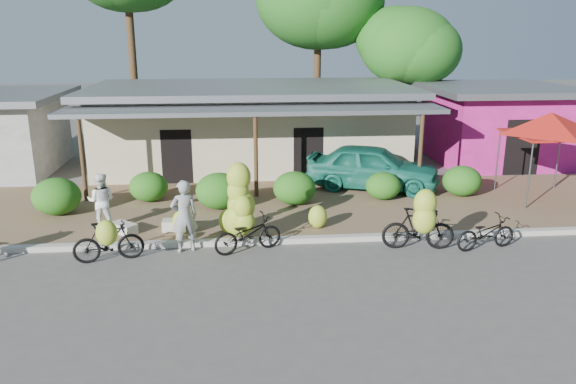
# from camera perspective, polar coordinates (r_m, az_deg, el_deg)

# --- Properties ---
(ground) EXTENTS (100.00, 100.00, 0.00)m
(ground) POSITION_cam_1_polar(r_m,az_deg,el_deg) (13.33, -2.23, -8.40)
(ground) COLOR #4D4A47
(ground) RESTS_ON ground
(sidewalk) EXTENTS (60.00, 6.00, 0.12)m
(sidewalk) POSITION_cam_1_polar(r_m,az_deg,el_deg) (17.98, -3.08, -1.59)
(sidewalk) COLOR brown
(sidewalk) RESTS_ON ground
(curb) EXTENTS (60.00, 0.25, 0.15)m
(curb) POSITION_cam_1_polar(r_m,az_deg,el_deg) (15.14, -2.64, -4.99)
(curb) COLOR #A8A399
(curb) RESTS_ON ground
(shop_main) EXTENTS (13.00, 8.50, 3.35)m
(shop_main) POSITION_cam_1_polar(r_m,az_deg,el_deg) (23.36, -3.72, 6.75)
(shop_main) COLOR #C1B092
(shop_main) RESTS_ON ground
(shop_pink) EXTENTS (6.00, 6.00, 3.25)m
(shop_pink) POSITION_cam_1_polar(r_m,az_deg,el_deg) (25.91, 20.34, 6.61)
(shop_pink) COLOR #D02087
(shop_pink) RESTS_ON ground
(tree_near_right) EXTENTS (4.67, 4.50, 6.62)m
(tree_near_right) POSITION_cam_1_polar(r_m,az_deg,el_deg) (27.87, 11.64, 14.55)
(tree_near_right) COLOR #45311B
(tree_near_right) RESTS_ON ground
(hedge_0) EXTENTS (1.45, 1.31, 1.13)m
(hedge_0) POSITION_cam_1_polar(r_m,az_deg,el_deg) (18.35, -22.46, -0.42)
(hedge_0) COLOR #176216
(hedge_0) RESTS_ON sidewalk
(hedge_1) EXTENTS (1.25, 1.13, 0.98)m
(hedge_1) POSITION_cam_1_polar(r_m,az_deg,el_deg) (18.85, -13.98, 0.53)
(hedge_1) COLOR #176216
(hedge_1) RESTS_ON sidewalk
(hedge_2) EXTENTS (1.46, 1.32, 1.14)m
(hedge_2) POSITION_cam_1_polar(r_m,az_deg,el_deg) (17.66, -7.02, 0.12)
(hedge_2) COLOR #176216
(hedge_2) RESTS_ON sidewalk
(hedge_3) EXTENTS (1.37, 1.23, 1.07)m
(hedge_3) POSITION_cam_1_polar(r_m,az_deg,el_deg) (17.97, 0.66, 0.40)
(hedge_3) COLOR #176216
(hedge_3) RESTS_ON sidewalk
(hedge_4) EXTENTS (1.17, 1.05, 0.91)m
(hedge_4) POSITION_cam_1_polar(r_m,az_deg,el_deg) (18.78, 9.64, 0.62)
(hedge_4) COLOR #176216
(hedge_4) RESTS_ON sidewalk
(hedge_5) EXTENTS (1.31, 1.18, 1.02)m
(hedge_5) POSITION_cam_1_polar(r_m,az_deg,el_deg) (19.79, 17.25, 1.09)
(hedge_5) COLOR #176216
(hedge_5) RESTS_ON sidewalk
(red_canopy) EXTENTS (3.50, 3.50, 2.86)m
(red_canopy) POSITION_cam_1_polar(r_m,az_deg,el_deg) (20.15, 25.08, 6.32)
(red_canopy) COLOR #59595E
(red_canopy) RESTS_ON sidewalk
(bike_left) EXTENTS (1.77, 1.26, 1.29)m
(bike_left) POSITION_cam_1_polar(r_m,az_deg,el_deg) (14.46, -17.80, -4.71)
(bike_left) COLOR black
(bike_left) RESTS_ON ground
(bike_center) EXTENTS (1.94, 1.46, 2.26)m
(bike_center) POSITION_cam_1_polar(r_m,az_deg,el_deg) (14.63, -4.56, -2.52)
(bike_center) COLOR black
(bike_center) RESTS_ON ground
(bike_right) EXTENTS (1.93, 1.27, 1.80)m
(bike_right) POSITION_cam_1_polar(r_m,az_deg,el_deg) (14.78, 13.25, -3.21)
(bike_right) COLOR black
(bike_right) RESTS_ON ground
(bike_far_right) EXTENTS (1.80, 0.95, 0.90)m
(bike_far_right) POSITION_cam_1_polar(r_m,az_deg,el_deg) (15.52, 19.47, -3.94)
(bike_far_right) COLOR black
(bike_far_right) RESTS_ON ground
(loose_banana_a) EXTENTS (0.56, 0.48, 0.70)m
(loose_banana_a) POSITION_cam_1_polar(r_m,az_deg,el_deg) (15.66, -10.65, -3.00)
(loose_banana_a) COLOR #ADC230
(loose_banana_a) RESTS_ON sidewalk
(loose_banana_b) EXTENTS (0.56, 0.48, 0.70)m
(loose_banana_b) POSITION_cam_1_polar(r_m,az_deg,el_deg) (15.57, -6.04, -2.92)
(loose_banana_b) COLOR #ADC230
(loose_banana_b) RESTS_ON sidewalk
(loose_banana_c) EXTENTS (0.53, 0.45, 0.67)m
(loose_banana_c) POSITION_cam_1_polar(r_m,az_deg,el_deg) (15.88, 3.03, -2.52)
(loose_banana_c) COLOR #ADC230
(loose_banana_c) RESTS_ON sidewalk
(sack_near) EXTENTS (0.86, 0.41, 0.30)m
(sack_near) POSITION_cam_1_polar(r_m,az_deg,el_deg) (16.05, -11.12, -3.30)
(sack_near) COLOR beige
(sack_near) RESTS_ON sidewalk
(sack_far) EXTENTS (0.82, 0.78, 0.28)m
(sack_far) POSITION_cam_1_polar(r_m,az_deg,el_deg) (16.19, -16.33, -3.54)
(sack_far) COLOR beige
(sack_far) RESTS_ON sidewalk
(vendor) EXTENTS (0.80, 0.65, 1.91)m
(vendor) POSITION_cam_1_polar(r_m,az_deg,el_deg) (14.58, -10.50, -2.43)
(vendor) COLOR gray
(vendor) RESTS_ON ground
(bystander) EXTENTS (0.80, 0.64, 1.59)m
(bystander) POSITION_cam_1_polar(r_m,az_deg,el_deg) (16.59, -18.44, -0.86)
(bystander) COLOR white
(bystander) RESTS_ON sidewalk
(teal_van) EXTENTS (4.97, 3.31, 1.57)m
(teal_van) POSITION_cam_1_polar(r_m,az_deg,el_deg) (19.92, 8.58, 2.55)
(teal_van) COLOR #166753
(teal_van) RESTS_ON sidewalk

